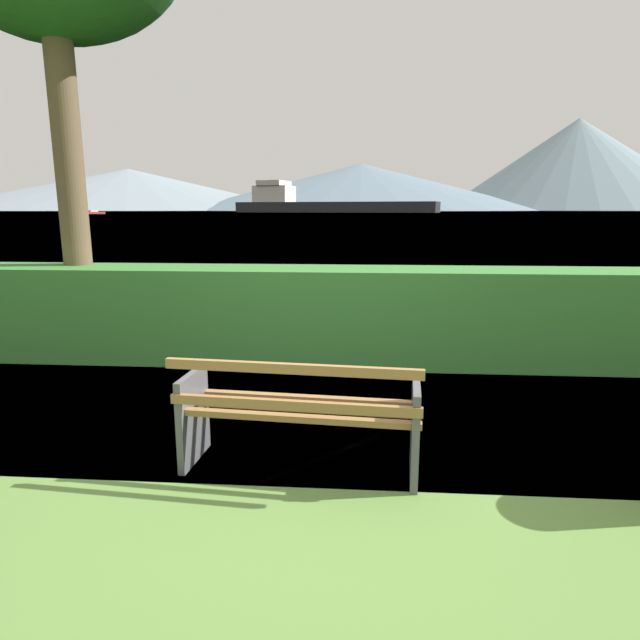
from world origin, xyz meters
The scene contains 7 objects.
ground_plane centered at (0.00, 0.00, 0.00)m, with size 1400.00×1400.00×0.00m, color #567A38.
water_surface centered at (0.00, 309.69, 0.00)m, with size 620.00×620.00×0.00m, color slate.
park_bench centered at (-0.01, -0.06, 0.43)m, with size 1.73×0.71×0.87m.
hedge_row centered at (0.00, 2.79, 0.57)m, with size 12.28×0.88×1.14m, color #387A33.
cargo_ship_large centered at (-19.04, 251.92, 4.14)m, with size 95.69×40.52×14.82m.
sailboat_mid centered at (-89.71, 174.68, 0.46)m, with size 6.26×7.05×1.27m.
distant_hills centered at (-21.53, 559.71, 28.97)m, with size 775.88×386.13×87.36m.
Camera 1 is at (0.40, -3.58, 1.84)m, focal length 30.06 mm.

